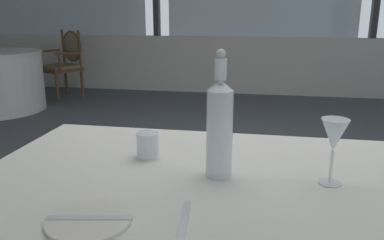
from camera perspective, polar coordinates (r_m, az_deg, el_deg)
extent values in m
plane|color=#4C5156|center=(2.56, 7.42, -12.91)|extent=(12.96, 12.96, 0.00)
cube|color=beige|center=(6.04, 9.57, 7.76)|extent=(9.95, 0.12, 0.85)
cube|color=silver|center=(1.18, 1.93, -8.72)|extent=(1.38, 0.90, 0.02)
cylinder|color=silver|center=(0.97, -14.64, -13.86)|extent=(0.20, 0.20, 0.01)
cube|color=silver|center=(0.97, -14.66, -13.59)|extent=(0.20, 0.05, 0.00)
cube|color=silver|center=(0.93, -1.24, -14.72)|extent=(0.04, 0.21, 0.00)
cylinder|color=white|center=(1.15, 3.99, -2.01)|extent=(0.08, 0.08, 0.26)
cone|color=white|center=(1.11, 4.13, 5.06)|extent=(0.08, 0.08, 0.03)
cylinder|color=white|center=(1.10, 4.18, 7.36)|extent=(0.03, 0.03, 0.06)
sphere|color=silver|center=(1.10, 4.22, 9.52)|extent=(0.03, 0.03, 0.03)
cylinder|color=white|center=(1.20, 19.28, -8.58)|extent=(0.06, 0.06, 0.00)
cylinder|color=white|center=(1.18, 19.50, -6.36)|extent=(0.01, 0.01, 0.10)
cone|color=white|center=(1.15, 19.91, -2.04)|extent=(0.08, 0.08, 0.09)
cylinder|color=white|center=(1.32, -6.42, -3.61)|extent=(0.07, 0.07, 0.09)
cube|color=brown|center=(5.94, -18.48, 6.98)|extent=(0.63, 0.63, 0.05)
cube|color=#75664C|center=(5.93, -18.52, 7.39)|extent=(0.58, 0.58, 0.04)
cylinder|color=brown|center=(5.70, -18.90, 4.36)|extent=(0.04, 0.04, 0.39)
cylinder|color=brown|center=(6.04, -20.93, 4.76)|extent=(0.04, 0.04, 0.39)
cylinder|color=brown|center=(5.91, -15.62, 5.00)|extent=(0.04, 0.04, 0.39)
cylinder|color=brown|center=(6.24, -17.76, 5.36)|extent=(0.04, 0.04, 0.39)
cylinder|color=brown|center=(5.85, -15.98, 9.85)|extent=(0.04, 0.04, 0.51)
cylinder|color=brown|center=(6.18, -18.14, 9.96)|extent=(0.04, 0.04, 0.51)
ellipsoid|color=#75664C|center=(6.02, -16.99, 10.17)|extent=(0.37, 0.23, 0.43)
torus|color=brown|center=(6.02, -16.99, 10.17)|extent=(0.40, 0.24, 0.44)
cube|color=brown|center=(5.69, -17.49, 9.22)|extent=(0.21, 0.34, 0.03)
cylinder|color=brown|center=(5.63, -18.61, 7.93)|extent=(0.03, 0.03, 0.22)
cube|color=brown|center=(6.11, -20.12, 9.38)|extent=(0.21, 0.34, 0.03)
cylinder|color=brown|center=(6.05, -21.17, 8.18)|extent=(0.03, 0.03, 0.22)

